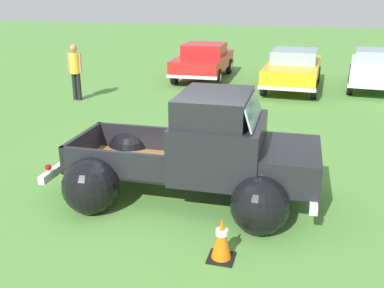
{
  "coord_description": "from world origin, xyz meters",
  "views": [
    {
      "loc": [
        2.02,
        -6.9,
        3.52
      ],
      "look_at": [
        0.0,
        0.6,
        0.78
      ],
      "focal_mm": 40.87,
      "sensor_mm": 36.0,
      "label": 1
    }
  ],
  "objects": [
    {
      "name": "ground_plane",
      "position": [
        0.0,
        0.0,
        0.0
      ],
      "size": [
        80.0,
        80.0,
        0.0
      ],
      "primitive_type": "plane",
      "color": "#548C3D"
    },
    {
      "name": "show_car_0",
      "position": [
        -2.27,
        10.88,
        0.78
      ],
      "size": [
        2.05,
        4.36,
        1.43
      ],
      "rotation": [
        0.0,
        0.0,
        -1.54
      ],
      "color": "black",
      "rests_on": "ground"
    },
    {
      "name": "show_car_2",
      "position": [
        4.44,
        10.62,
        0.78
      ],
      "size": [
        2.25,
        4.36,
        1.43
      ],
      "rotation": [
        0.0,
        0.0,
        -1.66
      ],
      "color": "black",
      "rests_on": "ground"
    },
    {
      "name": "spectator_0",
      "position": [
        -5.5,
        6.08,
        1.07
      ],
      "size": [
        0.54,
        0.38,
        1.85
      ],
      "rotation": [
        0.0,
        0.0,
        1.45
      ],
      "color": "black",
      "rests_on": "ground"
    },
    {
      "name": "vintage_pickup_truck",
      "position": [
        0.39,
        0.01,
        0.76
      ],
      "size": [
        4.66,
        2.84,
        1.96
      ],
      "rotation": [
        0.0,
        0.0,
        0.02
      ],
      "color": "black",
      "rests_on": "ground"
    },
    {
      "name": "lane_cone_0",
      "position": [
        0.09,
        2.94,
        0.31
      ],
      "size": [
        0.36,
        0.36,
        0.63
      ],
      "color": "black",
      "rests_on": "ground"
    },
    {
      "name": "show_car_1",
      "position": [
        1.43,
        9.83,
        0.78
      ],
      "size": [
        2.07,
        4.6,
        1.43
      ],
      "rotation": [
        0.0,
        0.0,
        -1.61
      ],
      "color": "black",
      "rests_on": "ground"
    },
    {
      "name": "lane_cone_1",
      "position": [
        1.06,
        -1.79,
        0.31
      ],
      "size": [
        0.36,
        0.36,
        0.63
      ],
      "color": "black",
      "rests_on": "ground"
    }
  ]
}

